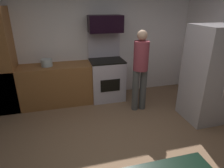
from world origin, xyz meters
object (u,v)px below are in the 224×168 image
Objects in this scene: refrigerator at (212,75)px; stock_pot at (47,63)px; oven_range at (107,77)px; microwave at (105,24)px; person_cook at (140,67)px.

refrigerator reaches higher than stock_pot.
oven_range is 6.55× the size of stock_pot.
microwave reaches higher than stock_pot.
stock_pot is at bearing 155.60° from refrigerator.
person_cook is 1.98m from stock_pot.
refrigerator is at bearing -24.40° from stock_pot.
stock_pot is (-1.31, 0.00, 0.46)m from oven_range.
oven_range reaches higher than stock_pot.
oven_range is 1.38m from stock_pot.
refrigerator is 1.34m from person_cook.
stock_pot is (-1.31, -0.08, -0.75)m from microwave.
oven_range is at bearing -90.00° from microwave.
person_cook is (-1.17, 0.64, 0.04)m from refrigerator.
microwave is 0.44× the size of person_cook.
refrigerator is 3.31m from stock_pot.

